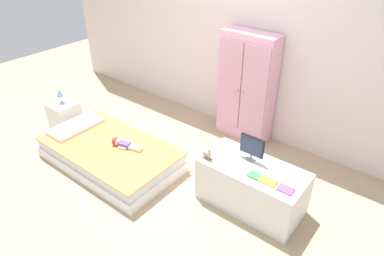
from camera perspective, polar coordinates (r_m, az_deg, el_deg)
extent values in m
cube|color=tan|center=(3.94, -5.27, -8.65)|extent=(10.00, 10.00, 0.02)
cube|color=silver|center=(4.43, 8.36, 15.91)|extent=(6.40, 0.05, 2.70)
cube|color=white|center=(4.23, -13.33, -4.94)|extent=(1.65, 0.92, 0.13)
cube|color=silver|center=(4.16, -13.54, -3.58)|extent=(1.61, 0.88, 0.11)
cube|color=#EA934C|center=(4.12, -13.65, -2.85)|extent=(1.64, 0.91, 0.02)
cube|color=white|center=(4.56, -18.72, 0.31)|extent=(0.32, 0.66, 0.05)
cube|color=#6B4CB2|center=(4.03, -11.17, -2.75)|extent=(0.15, 0.11, 0.06)
cube|color=beige|center=(3.98, -9.26, -3.23)|extent=(0.16, 0.08, 0.04)
cube|color=beige|center=(3.95, -9.52, -3.50)|extent=(0.16, 0.08, 0.04)
cube|color=beige|center=(4.07, -10.75, -2.56)|extent=(0.10, 0.05, 0.03)
cube|color=beige|center=(4.00, -11.55, -3.34)|extent=(0.10, 0.05, 0.03)
sphere|color=beige|center=(4.07, -12.44, -2.23)|extent=(0.09, 0.09, 0.09)
sphere|color=#9E3D2D|center=(4.08, -12.57, -2.17)|extent=(0.10, 0.10, 0.10)
cube|color=white|center=(5.02, -20.41, 1.87)|extent=(0.34, 0.34, 0.40)
cylinder|color=#B7B2AD|center=(4.92, -20.85, 3.97)|extent=(0.07, 0.07, 0.01)
cylinder|color=#B7B2AD|center=(4.90, -20.96, 4.49)|extent=(0.02, 0.02, 0.09)
cone|color=#7AB2E0|center=(4.86, -21.18, 5.50)|extent=(0.09, 0.09, 0.11)
cube|color=#EFADCC|center=(4.40, 9.11, 6.69)|extent=(0.70, 0.26, 1.40)
cube|color=#D298B3|center=(4.35, 6.20, 7.14)|extent=(0.33, 0.02, 1.15)
cube|color=#D298B3|center=(4.19, 10.23, 5.84)|extent=(0.33, 0.02, 1.15)
sphere|color=gold|center=(4.29, 7.55, 6.14)|extent=(0.02, 0.02, 0.02)
sphere|color=gold|center=(4.25, 8.47, 5.84)|extent=(0.02, 0.02, 0.02)
cube|color=silver|center=(3.51, 9.83, -9.50)|extent=(1.03, 0.52, 0.49)
cylinder|color=#99999E|center=(3.45, 9.75, -5.05)|extent=(0.10, 0.10, 0.01)
cylinder|color=#99999E|center=(3.43, 9.79, -4.65)|extent=(0.02, 0.02, 0.05)
cube|color=black|center=(3.36, 9.99, -2.90)|extent=(0.25, 0.02, 0.20)
cube|color=#28334C|center=(3.35, 9.87, -3.01)|extent=(0.23, 0.01, 0.18)
cube|color=#8E6642|center=(3.42, 2.66, -4.89)|extent=(0.11, 0.01, 0.01)
cube|color=#8E6642|center=(3.40, 2.34, -5.15)|extent=(0.11, 0.01, 0.01)
cube|color=tan|center=(3.38, 2.52, -4.31)|extent=(0.07, 0.03, 0.04)
cylinder|color=tan|center=(3.39, 2.97, -4.83)|extent=(0.01, 0.01, 0.03)
cylinder|color=tan|center=(3.38, 2.74, -5.01)|extent=(0.01, 0.01, 0.03)
cylinder|color=tan|center=(3.42, 2.27, -4.52)|extent=(0.01, 0.01, 0.03)
cylinder|color=tan|center=(3.40, 2.04, -4.69)|extent=(0.01, 0.01, 0.03)
cylinder|color=tan|center=(3.35, 2.96, -4.06)|extent=(0.02, 0.02, 0.02)
sphere|color=tan|center=(3.33, 2.97, -3.75)|extent=(0.04, 0.04, 0.04)
cube|color=#429E51|center=(3.24, 10.40, -7.76)|extent=(0.12, 0.10, 0.02)
cube|color=gold|center=(3.20, 12.52, -8.65)|extent=(0.16, 0.10, 0.02)
cube|color=#8E51B2|center=(3.16, 15.29, -9.83)|extent=(0.14, 0.10, 0.01)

